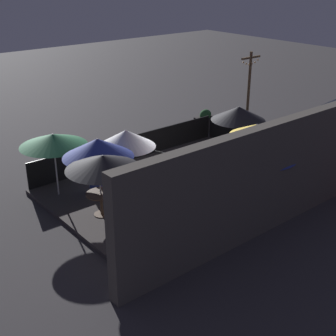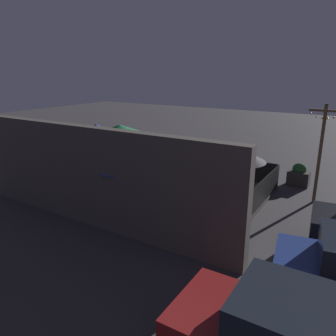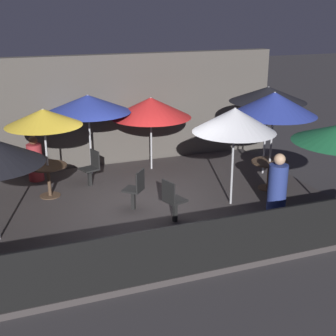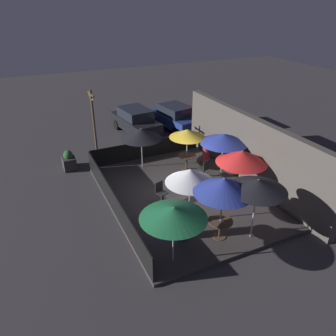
{
  "view_description": "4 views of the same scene",
  "coord_description": "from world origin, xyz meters",
  "px_view_note": "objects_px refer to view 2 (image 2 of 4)",
  "views": [
    {
      "loc": [
        9.44,
        10.64,
        7.01
      ],
      "look_at": [
        0.73,
        0.07,
        1.03
      ],
      "focal_mm": 50.0,
      "sensor_mm": 36.0,
      "label": 1
    },
    {
      "loc": [
        -7.14,
        10.39,
        4.8
      ],
      "look_at": [
        -0.99,
        0.51,
        1.32
      ],
      "focal_mm": 35.0,
      "sensor_mm": 36.0,
      "label": 2
    },
    {
      "loc": [
        -3.03,
        -9.44,
        4.4
      ],
      "look_at": [
        0.39,
        -0.35,
        1.06
      ],
      "focal_mm": 50.0,
      "sensor_mm": 36.0,
      "label": 3
    },
    {
      "loc": [
        10.84,
        -5.75,
        7.76
      ],
      "look_at": [
        -0.67,
        -0.38,
        1.18
      ],
      "focal_mm": 35.0,
      "sensor_mm": 36.0,
      "label": 4
    }
  ],
  "objects_px": {
    "patio_umbrella_2": "(95,158)",
    "patio_umbrella_7": "(71,132)",
    "patron_0": "(125,160)",
    "patio_umbrella_4": "(129,161)",
    "patio_chair_1": "(164,170)",
    "patio_chair_0": "(149,195)",
    "patio_umbrella_5": "(238,154)",
    "patio_umbrella_6": "(127,135)",
    "patron_1": "(167,211)",
    "light_post": "(321,149)",
    "dining_table_1": "(182,195)",
    "dining_table_0": "(98,164)",
    "planter_box": "(299,176)",
    "patio_umbrella_3": "(120,128)",
    "patio_chair_2": "(163,178)",
    "patio_umbrella_0": "(96,130)",
    "patio_umbrella_1": "(182,158)"
  },
  "relations": [
    {
      "from": "dining_table_0",
      "to": "patio_chair_2",
      "type": "height_order",
      "value": "patio_chair_2"
    },
    {
      "from": "patio_umbrella_7",
      "to": "patron_0",
      "type": "xyz_separation_m",
      "value": [
        -1.03,
        -2.23,
        -1.57
      ]
    },
    {
      "from": "patio_umbrella_4",
      "to": "patio_chair_2",
      "type": "height_order",
      "value": "patio_umbrella_4"
    },
    {
      "from": "patio_umbrella_0",
      "to": "dining_table_1",
      "type": "relative_size",
      "value": 2.71
    },
    {
      "from": "patio_umbrella_3",
      "to": "patio_umbrella_6",
      "type": "xyz_separation_m",
      "value": [
        -1.71,
        1.5,
        0.08
      ]
    },
    {
      "from": "dining_table_0",
      "to": "patio_umbrella_3",
      "type": "bearing_deg",
      "value": -79.41
    },
    {
      "from": "dining_table_0",
      "to": "planter_box",
      "type": "distance_m",
      "value": 8.88
    },
    {
      "from": "dining_table_1",
      "to": "patron_0",
      "type": "distance_m",
      "value": 5.3
    },
    {
      "from": "patio_umbrella_2",
      "to": "patio_umbrella_7",
      "type": "xyz_separation_m",
      "value": [
        2.72,
        -1.42,
        0.42
      ]
    },
    {
      "from": "patio_chair_2",
      "to": "planter_box",
      "type": "xyz_separation_m",
      "value": [
        -4.51,
        -3.79,
        -0.19
      ]
    },
    {
      "from": "patio_umbrella_5",
      "to": "patio_umbrella_6",
      "type": "height_order",
      "value": "patio_umbrella_6"
    },
    {
      "from": "dining_table_1",
      "to": "light_post",
      "type": "xyz_separation_m",
      "value": [
        -3.71,
        -3.62,
        1.34
      ]
    },
    {
      "from": "dining_table_1",
      "to": "patio_chair_0",
      "type": "height_order",
      "value": "patio_chair_0"
    },
    {
      "from": "patio_umbrella_0",
      "to": "planter_box",
      "type": "bearing_deg",
      "value": -154.03
    },
    {
      "from": "patio_umbrella_7",
      "to": "planter_box",
      "type": "height_order",
      "value": "patio_umbrella_7"
    },
    {
      "from": "dining_table_0",
      "to": "dining_table_1",
      "type": "height_order",
      "value": "dining_table_1"
    },
    {
      "from": "patio_umbrella_5",
      "to": "planter_box",
      "type": "bearing_deg",
      "value": -115.21
    },
    {
      "from": "patio_umbrella_0",
      "to": "dining_table_0",
      "type": "distance_m",
      "value": 1.58
    },
    {
      "from": "dining_table_1",
      "to": "light_post",
      "type": "bearing_deg",
      "value": -135.73
    },
    {
      "from": "patio_umbrella_3",
      "to": "patio_umbrella_7",
      "type": "xyz_separation_m",
      "value": [
        0.1,
        3.06,
        0.27
      ]
    },
    {
      "from": "patio_umbrella_1",
      "to": "patio_umbrella_6",
      "type": "bearing_deg",
      "value": -26.68
    },
    {
      "from": "patio_umbrella_0",
      "to": "patio_umbrella_6",
      "type": "bearing_deg",
      "value": -158.18
    },
    {
      "from": "patio_umbrella_2",
      "to": "patio_chair_1",
      "type": "xyz_separation_m",
      "value": [
        -0.7,
        -3.44,
        -1.22
      ]
    },
    {
      "from": "patio_umbrella_2",
      "to": "patio_umbrella_4",
      "type": "distance_m",
      "value": 1.67
    },
    {
      "from": "dining_table_1",
      "to": "patio_umbrella_6",
      "type": "bearing_deg",
      "value": -26.68
    },
    {
      "from": "patio_umbrella_2",
      "to": "patio_umbrella_4",
      "type": "height_order",
      "value": "patio_umbrella_4"
    },
    {
      "from": "patio_umbrella_2",
      "to": "patron_0",
      "type": "height_order",
      "value": "patio_umbrella_2"
    },
    {
      "from": "patio_umbrella_4",
      "to": "patron_1",
      "type": "height_order",
      "value": "patio_umbrella_4"
    },
    {
      "from": "patio_chair_0",
      "to": "light_post",
      "type": "distance_m",
      "value": 6.42
    },
    {
      "from": "patio_umbrella_1",
      "to": "dining_table_0",
      "type": "height_order",
      "value": "patio_umbrella_1"
    },
    {
      "from": "patron_1",
      "to": "planter_box",
      "type": "height_order",
      "value": "patron_1"
    },
    {
      "from": "patio_chair_1",
      "to": "patio_chair_0",
      "type": "bearing_deg",
      "value": 93.56
    },
    {
      "from": "patio_umbrella_5",
      "to": "patron_0",
      "type": "height_order",
      "value": "patio_umbrella_5"
    },
    {
      "from": "patio_umbrella_3",
      "to": "patio_chair_2",
      "type": "bearing_deg",
      "value": 153.24
    },
    {
      "from": "patio_umbrella_5",
      "to": "dining_table_1",
      "type": "height_order",
      "value": "patio_umbrella_5"
    },
    {
      "from": "patio_chair_2",
      "to": "patio_umbrella_0",
      "type": "bearing_deg",
      "value": -137.16
    },
    {
      "from": "patio_chair_0",
      "to": "planter_box",
      "type": "xyz_separation_m",
      "value": [
        -3.91,
        -5.65,
        -0.17
      ]
    },
    {
      "from": "patio_umbrella_3",
      "to": "patio_chair_1",
      "type": "xyz_separation_m",
      "value": [
        -3.32,
        1.04,
        -1.37
      ]
    },
    {
      "from": "patio_umbrella_5",
      "to": "patio_chair_1",
      "type": "distance_m",
      "value": 3.71
    },
    {
      "from": "patio_umbrella_5",
      "to": "patron_1",
      "type": "bearing_deg",
      "value": 71.82
    },
    {
      "from": "patio_umbrella_2",
      "to": "patio_umbrella_6",
      "type": "distance_m",
      "value": 3.12
    },
    {
      "from": "patio_umbrella_3",
      "to": "patio_chair_1",
      "type": "distance_m",
      "value": 3.74
    },
    {
      "from": "patio_chair_0",
      "to": "patio_umbrella_2",
      "type": "bearing_deg",
      "value": -178.12
    },
    {
      "from": "patio_umbrella_0",
      "to": "patio_umbrella_5",
      "type": "relative_size",
      "value": 1.17
    },
    {
      "from": "patio_umbrella_5",
      "to": "patio_umbrella_7",
      "type": "distance_m",
      "value": 7.04
    },
    {
      "from": "patron_1",
      "to": "patio_chair_1",
      "type": "bearing_deg",
      "value": -129.93
    },
    {
      "from": "patron_0",
      "to": "light_post",
      "type": "xyz_separation_m",
      "value": [
        -8.32,
        -1.01,
        1.37
      ]
    },
    {
      "from": "patio_umbrella_1",
      "to": "patio_chair_0",
      "type": "height_order",
      "value": "patio_umbrella_1"
    },
    {
      "from": "patio_umbrella_3",
      "to": "patio_umbrella_5",
      "type": "bearing_deg",
      "value": 167.23
    },
    {
      "from": "patio_umbrella_6",
      "to": "patio_umbrella_1",
      "type": "bearing_deg",
      "value": 153.32
    }
  ]
}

